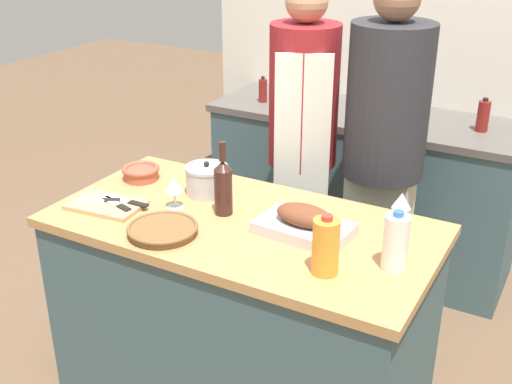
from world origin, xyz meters
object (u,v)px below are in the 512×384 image
at_px(wicker_basket, 163,230).
at_px(person_cook_aproned, 302,139).
at_px(knife_chef, 126,201).
at_px(person_cook_guest, 384,149).
at_px(milk_jug, 396,242).
at_px(knife_paring, 102,200).
at_px(juice_jug, 326,246).
at_px(wine_bottle_green, 223,186).
at_px(wine_glass_left, 402,202).
at_px(mixing_bowl, 141,172).
at_px(condiment_bottle_short, 483,116).
at_px(condiment_bottle_tall, 281,87).
at_px(roasting_pan, 304,223).
at_px(wine_glass_right, 174,186).
at_px(knife_bread, 117,204).
at_px(stock_pot, 207,180).
at_px(condiment_bottle_extra, 263,90).
at_px(cutting_board, 107,205).

relative_size(wicker_basket, person_cook_aproned, 0.16).
distance_m(knife_chef, person_cook_guest, 1.20).
bearing_deg(milk_jug, knife_paring, -175.21).
relative_size(juice_jug, knife_paring, 1.38).
xyz_separation_m(wine_bottle_green, wine_glass_left, (0.64, 0.26, -0.03)).
bearing_deg(mixing_bowl, condiment_bottle_short, 45.84).
relative_size(wine_bottle_green, condiment_bottle_tall, 1.45).
height_order(mixing_bowl, condiment_bottle_short, condiment_bottle_short).
xyz_separation_m(roasting_pan, person_cook_aproned, (-0.37, 0.76, 0.04)).
bearing_deg(condiment_bottle_short, roasting_pan, -104.79).
bearing_deg(wine_bottle_green, roasting_pan, -0.18).
bearing_deg(knife_paring, wine_glass_left, 21.21).
distance_m(wine_glass_right, knife_bread, 0.25).
bearing_deg(person_cook_guest, roasting_pan, -96.75).
distance_m(roasting_pan, wicker_basket, 0.53).
distance_m(roasting_pan, person_cook_aproned, 0.84).
height_order(condiment_bottle_short, person_cook_guest, person_cook_guest).
xyz_separation_m(milk_jug, condiment_bottle_short, (-0.01, 1.46, 0.04)).
bearing_deg(wine_glass_right, person_cook_aproned, 76.69).
relative_size(wine_glass_right, knife_paring, 0.86).
bearing_deg(wine_glass_left, knife_paring, -158.79).
height_order(stock_pot, person_cook_aproned, person_cook_aproned).
bearing_deg(condiment_bottle_extra, cutting_board, -87.08).
distance_m(cutting_board, knife_paring, 0.03).
height_order(roasting_pan, wine_glass_right, wine_glass_right).
distance_m(wine_glass_right, person_cook_aproned, 0.83).
bearing_deg(roasting_pan, knife_chef, -169.77).
xyz_separation_m(mixing_bowl, condiment_bottle_short, (1.23, 1.26, 0.10)).
height_order(juice_jug, knife_bread, juice_jug).
height_order(mixing_bowl, person_cook_guest, person_cook_guest).
bearing_deg(mixing_bowl, knife_paring, -84.48).
bearing_deg(mixing_bowl, roasting_pan, -7.61).
height_order(cutting_board, knife_bread, knife_bread).
height_order(wine_glass_left, condiment_bottle_tall, condiment_bottle_tall).
bearing_deg(condiment_bottle_tall, milk_jug, -50.71).
distance_m(mixing_bowl, condiment_bottle_extra, 1.18).
xyz_separation_m(wicker_basket, knife_paring, (-0.37, 0.08, 0.00)).
bearing_deg(knife_chef, wicker_basket, -24.73).
height_order(condiment_bottle_extra, person_cook_aproned, person_cook_aproned).
relative_size(cutting_board, milk_jug, 1.46).
relative_size(stock_pot, wine_glass_left, 1.41).
distance_m(wicker_basket, condiment_bottle_short, 1.84).
distance_m(wicker_basket, knife_paring, 0.38).
bearing_deg(milk_jug, knife_bread, -175.01).
relative_size(cutting_board, knife_paring, 2.02).
xyz_separation_m(stock_pot, person_cook_aproned, (0.15, 0.63, 0.02)).
height_order(mixing_bowl, juice_jug, juice_jug).
xyz_separation_m(roasting_pan, cutting_board, (-0.81, -0.18, -0.04)).
relative_size(stock_pot, condiment_bottle_tall, 0.88).
relative_size(condiment_bottle_tall, person_cook_aproned, 0.12).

